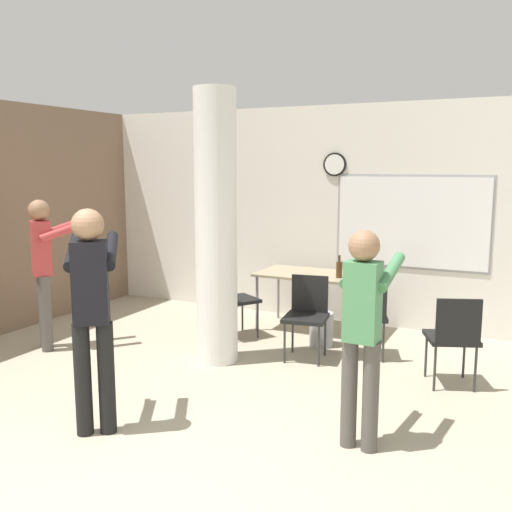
# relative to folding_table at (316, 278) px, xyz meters

# --- Properties ---
(wall_back) EXTENTS (8.00, 0.15, 2.80)m
(wall_back) POSITION_rel_folding_table_xyz_m (0.11, 0.62, 0.73)
(wall_back) COLOR silver
(wall_back) RESTS_ON ground_plane
(support_pillar) EXTENTS (0.43, 0.43, 2.80)m
(support_pillar) POSITION_rel_folding_table_xyz_m (-0.55, -1.50, 0.73)
(support_pillar) COLOR white
(support_pillar) RESTS_ON ground_plane
(folding_table) EXTENTS (1.42, 0.77, 0.72)m
(folding_table) POSITION_rel_folding_table_xyz_m (0.00, 0.00, 0.00)
(folding_table) COLOR tan
(folding_table) RESTS_ON ground_plane
(bottle_on_table) EXTENTS (0.07, 0.07, 0.27)m
(bottle_on_table) POSITION_rel_folding_table_xyz_m (0.34, -0.13, 0.15)
(bottle_on_table) COLOR #4C3319
(bottle_on_table) RESTS_ON folding_table
(waste_bin) EXTENTS (0.27, 0.27, 0.39)m
(waste_bin) POSITION_rel_folding_table_xyz_m (0.27, -0.55, -0.48)
(waste_bin) COLOR #B2B2B7
(waste_bin) RESTS_ON ground_plane
(chair_table_left) EXTENTS (0.61, 0.61, 0.87)m
(chair_table_left) POSITION_rel_folding_table_xyz_m (-0.80, -0.71, -0.16)
(chair_table_left) COLOR black
(chair_table_left) RESTS_ON ground_plane
(chair_table_front) EXTENTS (0.50, 0.50, 0.87)m
(chair_table_front) POSITION_rel_folding_table_xyz_m (0.26, -1.00, -0.16)
(chair_table_front) COLOR black
(chair_table_front) RESTS_ON ground_plane
(chair_table_right) EXTENTS (0.55, 0.55, 0.87)m
(chair_table_right) POSITION_rel_folding_table_xyz_m (0.84, -0.76, -0.16)
(chair_table_right) COLOR black
(chair_table_right) RESTS_ON ground_plane
(chair_mid_room) EXTENTS (0.57, 0.57, 0.87)m
(chair_mid_room) POSITION_rel_folding_table_xyz_m (1.77, -1.20, -0.16)
(chair_mid_room) COLOR black
(chair_mid_room) RESTS_ON ground_plane
(person_watching_back) EXTENTS (0.61, 0.66, 1.67)m
(person_watching_back) POSITION_rel_folding_table_xyz_m (-2.45, -1.99, 0.31)
(person_watching_back) COLOR #514C47
(person_watching_back) RESTS_ON ground_plane
(person_playing_front) EXTENTS (0.62, 0.69, 1.73)m
(person_playing_front) POSITION_rel_folding_table_xyz_m (-0.57, -3.33, 0.35)
(person_playing_front) COLOR black
(person_playing_front) RESTS_ON ground_plane
(person_playing_side) EXTENTS (0.36, 0.64, 1.60)m
(person_playing_side) POSITION_rel_folding_table_xyz_m (1.32, -2.68, 0.27)
(person_playing_side) COLOR #514C47
(person_playing_side) RESTS_ON ground_plane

